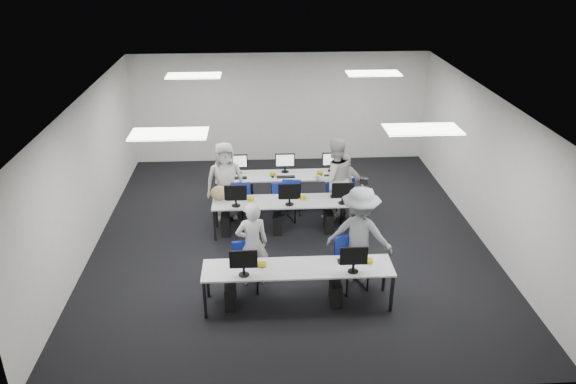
{
  "coord_description": "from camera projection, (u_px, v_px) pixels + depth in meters",
  "views": [
    {
      "loc": [
        -0.62,
        -10.39,
        5.78
      ],
      "look_at": [
        -0.03,
        0.06,
        1.0
      ],
      "focal_mm": 35.0,
      "sensor_mm": 36.0,
      "label": 1
    }
  ],
  "objects": [
    {
      "name": "student_0",
      "position": [
        252.0,
        244.0,
        9.96
      ],
      "size": [
        0.65,
        0.49,
        1.6
      ],
      "primitive_type": "imported",
      "rotation": [
        0.0,
        0.0,
        3.34
      ],
      "color": "beige",
      "rests_on": "ground"
    },
    {
      "name": "equipment_front",
      "position": [
        287.0,
        287.0,
        9.52
      ],
      "size": [
        2.51,
        0.41,
        1.19
      ],
      "color": "#0B1E99",
      "rests_on": "desk_front"
    },
    {
      "name": "equipment_back",
      "position": [
        294.0,
        189.0,
        13.2
      ],
      "size": [
        2.91,
        0.41,
        1.19
      ],
      "color": "white",
      "rests_on": "desk_back"
    },
    {
      "name": "chair_0",
      "position": [
        245.0,
        276.0,
        9.99
      ],
      "size": [
        0.47,
        0.51,
        0.87
      ],
      "rotation": [
        0.0,
        0.0,
        0.1
      ],
      "color": "navy",
      "rests_on": "ground"
    },
    {
      "name": "ceiling_panels",
      "position": [
        290.0,
        98.0,
        10.63
      ],
      "size": [
        5.2,
        4.6,
        0.02
      ],
      "color": "white",
      "rests_on": "room"
    },
    {
      "name": "equipment_mid",
      "position": [
        280.0,
        217.0,
        11.88
      ],
      "size": [
        2.91,
        0.41,
        1.19
      ],
      "color": "white",
      "rests_on": "desk_mid"
    },
    {
      "name": "desk_mid",
      "position": [
        289.0,
        203.0,
        11.77
      ],
      "size": [
        3.2,
        0.7,
        0.73
      ],
      "color": "#AEAFB2",
      "rests_on": "ground"
    },
    {
      "name": "student_2",
      "position": [
        225.0,
        181.0,
        12.35
      ],
      "size": [
        0.94,
        0.69,
        1.75
      ],
      "primitive_type": "imported",
      "rotation": [
        0.0,
        0.0,
        0.17
      ],
      "color": "beige",
      "rests_on": "ground"
    },
    {
      "name": "chair_5",
      "position": [
        241.0,
        205.0,
        12.59
      ],
      "size": [
        0.45,
        0.49,
        0.91
      ],
      "rotation": [
        0.0,
        0.0,
        0.02
      ],
      "color": "navy",
      "rests_on": "ground"
    },
    {
      "name": "dslr_camera",
      "position": [
        364.0,
        181.0,
        9.76
      ],
      "size": [
        0.19,
        0.21,
        0.1
      ],
      "primitive_type": "cube",
      "rotation": [
        0.0,
        0.0,
        2.82
      ],
      "color": "black",
      "rests_on": "photographer"
    },
    {
      "name": "photographer",
      "position": [
        360.0,
        235.0,
        10.01
      ],
      "size": [
        1.35,
        1.03,
        1.84
      ],
      "primitive_type": "imported",
      "rotation": [
        0.0,
        0.0,
        2.82
      ],
      "color": "slate",
      "rests_on": "ground"
    },
    {
      "name": "student_3",
      "position": [
        344.0,
        186.0,
        12.44
      ],
      "size": [
        0.93,
        0.59,
        1.48
      ],
      "primitive_type": "imported",
      "rotation": [
        0.0,
        0.0,
        -0.28
      ],
      "color": "beige",
      "rests_on": "ground"
    },
    {
      "name": "student_1",
      "position": [
        334.0,
        179.0,
        12.29
      ],
      "size": [
        1.06,
        0.92,
        1.87
      ],
      "primitive_type": "imported",
      "rotation": [
        0.0,
        0.0,
        3.4
      ],
      "color": "beige",
      "rests_on": "ground"
    },
    {
      "name": "chair_7",
      "position": [
        342.0,
        200.0,
        12.81
      ],
      "size": [
        0.56,
        0.58,
        0.89
      ],
      "rotation": [
        0.0,
        0.0,
        0.29
      ],
      "color": "navy",
      "rests_on": "ground"
    },
    {
      "name": "chair_2",
      "position": [
        237.0,
        212.0,
        12.31
      ],
      "size": [
        0.51,
        0.54,
        0.84
      ],
      "rotation": [
        0.0,
        0.0,
        -0.26
      ],
      "color": "navy",
      "rests_on": "ground"
    },
    {
      "name": "desk_back",
      "position": [
        285.0,
        177.0,
        13.04
      ],
      "size": [
        3.2,
        0.7,
        0.73
      ],
      "color": "#AEAFB2",
      "rests_on": "ground"
    },
    {
      "name": "chair_4",
      "position": [
        334.0,
        209.0,
        12.45
      ],
      "size": [
        0.49,
        0.52,
        0.82
      ],
      "rotation": [
        0.0,
        0.0,
        -0.22
      ],
      "color": "navy",
      "rests_on": "ground"
    },
    {
      "name": "handbag",
      "position": [
        219.0,
        193.0,
        11.74
      ],
      "size": [
        0.42,
        0.31,
        0.31
      ],
      "primitive_type": "ellipsoid",
      "rotation": [
        0.0,
        0.0,
        0.19
      ],
      "color": "#A98057",
      "rests_on": "desk_mid"
    },
    {
      "name": "desk_front",
      "position": [
        298.0,
        270.0,
        9.41
      ],
      "size": [
        3.2,
        0.7,
        0.73
      ],
      "color": "#AEAFB2",
      "rests_on": "ground"
    },
    {
      "name": "chair_3",
      "position": [
        283.0,
        209.0,
        12.42
      ],
      "size": [
        0.54,
        0.57,
        0.85
      ],
      "rotation": [
        0.0,
        0.0,
        0.34
      ],
      "color": "navy",
      "rests_on": "ground"
    },
    {
      "name": "chair_6",
      "position": [
        292.0,
        201.0,
        12.8
      ],
      "size": [
        0.49,
        0.52,
        0.88
      ],
      "rotation": [
        0.0,
        0.0,
        -0.13
      ],
      "color": "navy",
      "rests_on": "ground"
    },
    {
      "name": "room",
      "position": [
        290.0,
        170.0,
        11.25
      ],
      "size": [
        9.0,
        9.02,
        3.0
      ],
      "color": "black",
      "rests_on": "ground"
    },
    {
      "name": "chair_1",
      "position": [
        350.0,
        272.0,
        10.03
      ],
      "size": [
        0.63,
        0.65,
        0.96
      ],
      "rotation": [
        0.0,
        0.0,
        0.38
      ],
      "color": "navy",
      "rests_on": "ground"
    }
  ]
}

